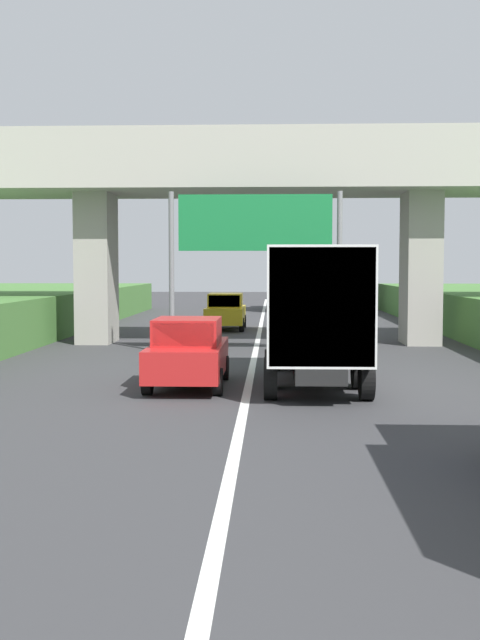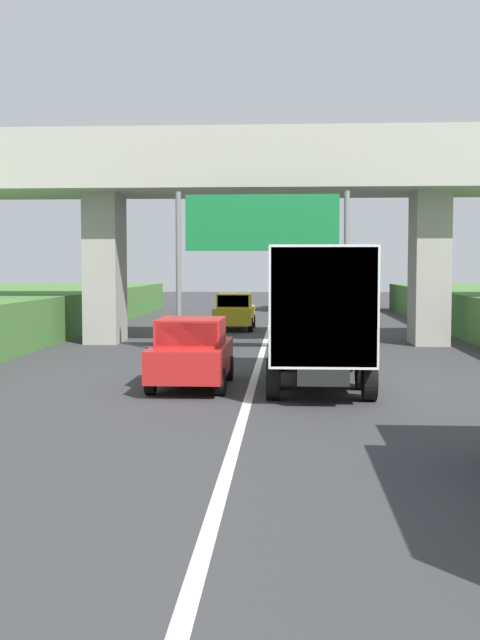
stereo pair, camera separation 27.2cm
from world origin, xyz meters
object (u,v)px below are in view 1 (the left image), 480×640
at_px(truck_green, 288,282).
at_px(car_red, 188,353).
at_px(truck_silver, 314,309).
at_px(car_yellow, 225,312).
at_px(overhead_highway_sign, 255,234).
at_px(truck_black, 333,282).

distance_m(truck_green, car_red, 35.46).
bearing_deg(truck_silver, car_red, -170.45).
bearing_deg(car_red, truck_green, 84.98).
xyz_separation_m(car_red, car_yellow, (-0.15, 18.15, 0.00)).
relative_size(car_red, car_yellow, 1.00).
xyz_separation_m(overhead_highway_sign, truck_black, (4.78, 28.78, -2.16)).
height_order(truck_black, truck_green, same).
bearing_deg(truck_black, car_red, -99.77).
xyz_separation_m(overhead_highway_sign, car_yellow, (-1.63, 10.55, -3.24)).
relative_size(truck_silver, truck_green, 1.00).
bearing_deg(car_red, truck_black, 80.23).
height_order(car_red, car_yellow, same).
distance_m(truck_black, car_yellow, 19.36).
distance_m(car_red, car_yellow, 18.15).
height_order(truck_silver, truck_green, same).
relative_size(truck_green, car_yellow, 1.78).
xyz_separation_m(overhead_highway_sign, truck_green, (1.62, 27.70, -2.16)).
distance_m(overhead_highway_sign, car_red, 8.40).
distance_m(truck_black, truck_green, 3.34).
distance_m(overhead_highway_sign, truck_black, 29.26).
xyz_separation_m(truck_silver, car_red, (-3.12, -0.52, -1.08)).
distance_m(truck_silver, truck_black, 36.00).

